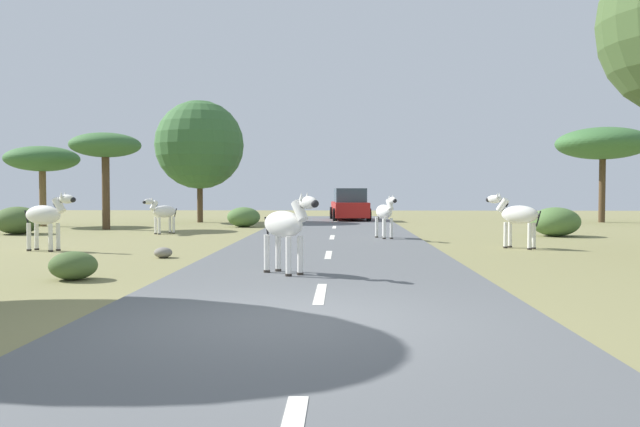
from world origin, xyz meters
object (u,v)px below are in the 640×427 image
at_px(tree_5, 105,147).
at_px(bush_2, 18,220).
at_px(car_0, 350,205).
at_px(zebra_0, 385,212).
at_px(zebra_2, 286,225).
at_px(zebra_3, 46,216).
at_px(bush_3, 73,266).
at_px(bush_0, 556,222).
at_px(zebra_4, 517,215).
at_px(tree_2, 200,145).
at_px(zebra_1, 163,212).
at_px(rock_1, 163,253).
at_px(tree_4, 603,144).
at_px(bush_1, 244,217).
at_px(tree_0, 42,160).

bearing_deg(tree_5, bush_2, -127.75).
distance_m(car_0, bush_2, 16.98).
height_order(zebra_0, zebra_2, zebra_2).
relative_size(zebra_3, car_0, 0.38).
xyz_separation_m(zebra_2, bush_3, (-3.95, -0.56, -0.73)).
distance_m(zebra_3, bush_0, 17.15).
relative_size(zebra_4, tree_2, 0.25).
relative_size(zebra_1, tree_2, 0.22).
relative_size(zebra_1, rock_1, 3.09).
relative_size(zebra_4, tree_4, 0.32).
bearing_deg(bush_3, bush_0, 42.44).
bearing_deg(zebra_0, bush_1, -70.09).
bearing_deg(zebra_4, tree_5, 101.90).
relative_size(zebra_2, tree_0, 0.43).
xyz_separation_m(zebra_4, tree_0, (-18.99, 10.63, 2.15)).
relative_size(zebra_1, bush_0, 0.80).
height_order(zebra_2, tree_5, tree_5).
bearing_deg(tree_5, tree_0, 149.44).
relative_size(zebra_1, zebra_4, 0.88).
distance_m(tree_4, rock_1, 25.92).
bearing_deg(tree_5, bush_0, -10.76).
xyz_separation_m(tree_0, bush_3, (8.92, -17.42, -2.84)).
bearing_deg(zebra_2, bush_0, -170.12).
xyz_separation_m(car_0, tree_5, (-10.54, -8.11, 2.70)).
height_order(zebra_2, car_0, car_0).
height_order(car_0, tree_0, tree_0).
bearing_deg(bush_3, tree_2, 96.45).
bearing_deg(zebra_2, zebra_0, -146.94).
height_order(zebra_1, rock_1, zebra_1).
bearing_deg(tree_5, zebra_3, -78.57).
relative_size(zebra_0, tree_5, 0.37).
xyz_separation_m(zebra_1, tree_5, (-3.23, 2.74, 2.70)).
bearing_deg(rock_1, zebra_0, 45.19).
height_order(tree_5, bush_3, tree_5).
bearing_deg(zebra_4, tree_2, 81.48).
bearing_deg(zebra_4, rock_1, 147.73).
height_order(tree_0, rock_1, tree_0).
bearing_deg(zebra_1, zebra_0, -156.60).
bearing_deg(car_0, zebra_0, -89.88).
bearing_deg(tree_4, zebra_1, -154.83).
height_order(zebra_2, bush_2, zebra_2).
height_order(tree_5, bush_0, tree_5).
distance_m(bush_0, bush_2, 20.24).
xyz_separation_m(zebra_3, tree_2, (0.72, 15.78, 3.08)).
relative_size(zebra_2, car_0, 0.36).
xyz_separation_m(zebra_2, bush_2, (-11.35, 11.60, -0.47)).
distance_m(tree_0, tree_2, 7.64).
height_order(zebra_0, zebra_3, zebra_3).
bearing_deg(tree_5, tree_4, 16.20).
relative_size(zebra_2, zebra_3, 0.94).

